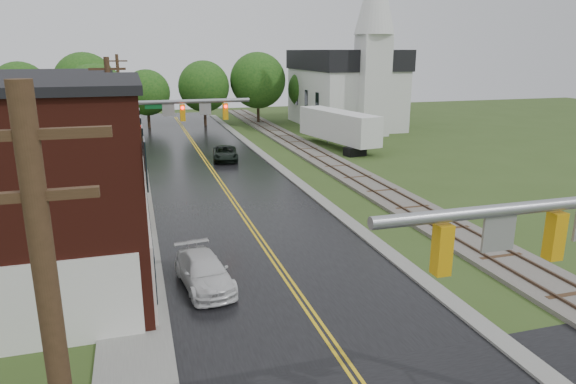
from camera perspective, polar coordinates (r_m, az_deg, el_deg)
name	(u,v)px	position (r m, az deg, el deg)	size (l,w,h in m)	color
main_road	(221,182)	(37.79, -7.51, 1.06)	(10.00, 90.00, 0.02)	black
curb_right	(274,164)	(43.64, -1.56, 3.13)	(0.80, 70.00, 0.12)	gray
sidewalk_left	(133,209)	(32.55, -16.89, -1.85)	(2.40, 50.00, 0.12)	gray
yellow_house	(42,159)	(33.20, -25.63, 3.33)	(8.00, 7.00, 6.40)	tan
darkred_building	(77,148)	(42.02, -22.38, 4.55)	(7.00, 6.00, 4.40)	#3F0F0C
church	(348,80)	(65.27, 6.71, 12.28)	(10.40, 18.40, 20.00)	silver
railroad	(325,160)	(45.01, 4.11, 3.61)	(3.20, 80.00, 0.30)	#59544C
traffic_signal_far	(171,122)	(33.54, -12.87, 7.65)	(7.34, 0.43, 7.20)	gray
utility_pole_b	(114,141)	(28.58, -18.80, 5.40)	(1.80, 0.28, 9.00)	#382616
utility_pole_c	(121,102)	(50.41, -18.10, 9.47)	(1.80, 0.28, 9.00)	#382616
tree_left_c	(29,112)	(47.06, -26.83, 7.96)	(6.00, 6.00, 7.65)	black
tree_left_e	(98,100)	(52.38, -20.34, 9.58)	(6.40, 6.40, 8.16)	black
suv_dark	(225,153)	(45.26, -6.99, 4.28)	(2.09, 4.53, 1.26)	black
pickup_white	(204,272)	(21.32, -9.32, -8.74)	(1.78, 4.38, 1.27)	silver
semi_trailer	(339,126)	(50.94, 5.63, 7.30)	(4.48, 11.45, 3.60)	black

